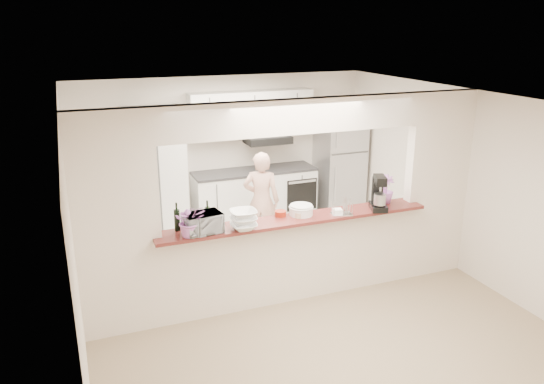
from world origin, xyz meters
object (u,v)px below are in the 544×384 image
refrigerator (339,167)px  toaster_oven (203,223)px  stand_mixer (379,194)px  person (261,201)px

refrigerator → toaster_oven: 4.23m
toaster_oven → stand_mixer: stand_mixer is taller
toaster_oven → person: bearing=44.4°
toaster_oven → person: (1.32, 1.72, -0.45)m
refrigerator → stand_mixer: size_ratio=3.88×
toaster_oven → person: size_ratio=0.27×
toaster_oven → stand_mixer: 2.23m
stand_mixer → person: (-0.90, 1.75, -0.53)m
refrigerator → person: (-1.88, -1.03, -0.10)m
refrigerator → person: refrigerator is taller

